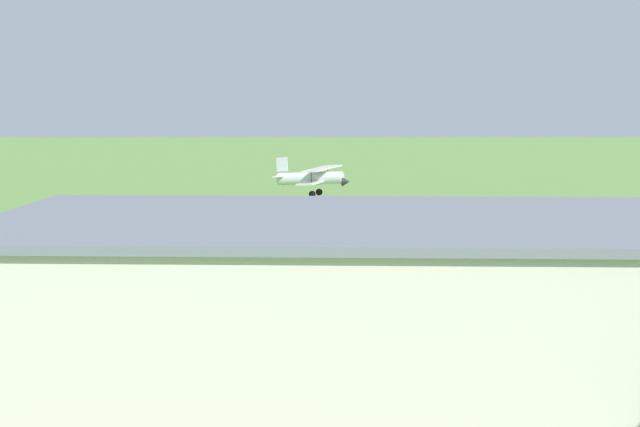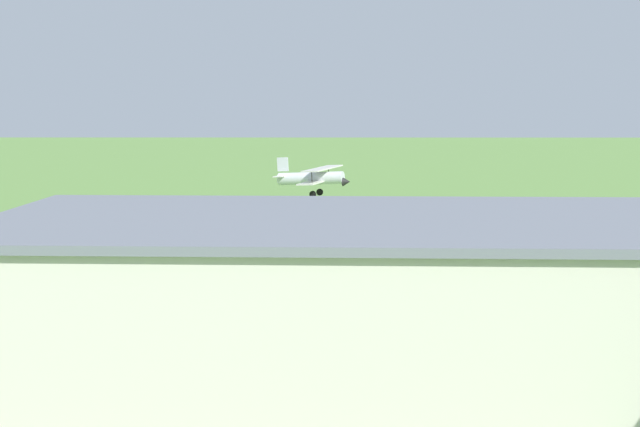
% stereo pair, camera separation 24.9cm
% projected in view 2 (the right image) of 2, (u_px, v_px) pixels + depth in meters
% --- Properties ---
extents(ground_plane, '(400.00, 400.00, 0.00)m').
position_uv_depth(ground_plane, '(280.00, 234.00, 70.59)').
color(ground_plane, '#608C42').
extents(hangar, '(31.18, 15.36, 7.00)m').
position_uv_depth(hangar, '(350.00, 296.00, 33.41)').
color(hangar, beige).
rests_on(hangar, ground_plane).
extents(biplane, '(7.36, 7.55, 3.61)m').
position_uv_depth(biplane, '(314.00, 178.00, 72.17)').
color(biplane, silver).
extents(car_white, '(2.22, 4.66, 1.60)m').
position_uv_depth(car_white, '(574.00, 286.00, 46.62)').
color(car_white, white).
rests_on(car_white, ground_plane).
extents(car_grey, '(2.25, 4.74, 1.51)m').
position_uv_depth(car_grey, '(100.00, 282.00, 47.88)').
color(car_grey, slate).
rests_on(car_grey, ground_plane).
extents(person_walking_on_apron, '(0.54, 0.54, 1.72)m').
position_uv_depth(person_walking_on_apron, '(365.00, 272.00, 50.51)').
color(person_walking_on_apron, navy).
rests_on(person_walking_on_apron, ground_plane).
extents(person_beside_truck, '(0.53, 0.53, 1.77)m').
position_uv_depth(person_beside_truck, '(502.00, 283.00, 47.39)').
color(person_beside_truck, '#72338C').
rests_on(person_beside_truck, ground_plane).
extents(person_by_parked_cars, '(0.49, 0.49, 1.68)m').
position_uv_depth(person_by_parked_cars, '(498.00, 274.00, 50.08)').
color(person_by_parked_cars, '#33723F').
rests_on(person_by_parked_cars, ground_plane).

